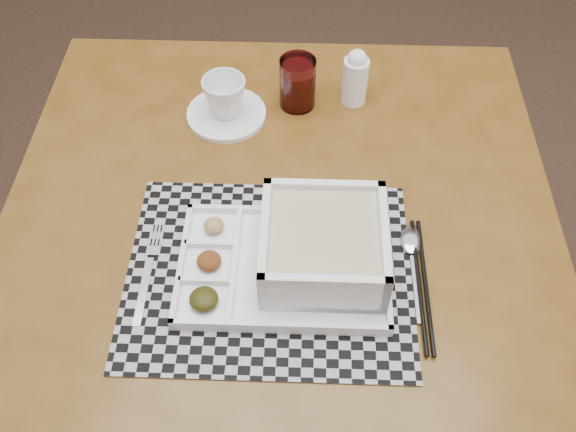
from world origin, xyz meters
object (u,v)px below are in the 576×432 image
Objects in this scene: dining_table at (280,237)px; juice_glass at (298,85)px; serving_tray at (312,252)px; creamer_bottle at (355,77)px; cup at (225,97)px.

juice_glass is (-0.00, 0.27, 0.12)m from dining_table.
serving_tray is 0.38m from juice_glass.
dining_table is 2.97× the size of serving_tray.
juice_glass is 0.11m from creamer_bottle.
creamer_bottle reaches higher than juice_glass.
cup is 0.25m from creamer_bottle.
dining_table is at bearing 121.84° from serving_tray.
juice_glass reaches higher than cup.
creamer_bottle is at bearing 29.72° from cup.
dining_table is at bearing -89.50° from juice_glass.
cup is at bearing -162.05° from creamer_bottle.
cup reaches higher than dining_table.
serving_tray is at bearing -47.03° from cup.
cup is (-0.13, 0.22, 0.12)m from dining_table.
serving_tray reaches higher than cup.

